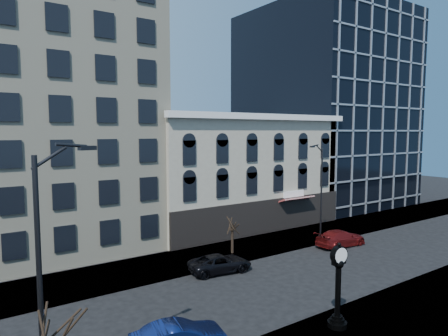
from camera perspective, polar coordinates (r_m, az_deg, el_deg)
ground at (r=27.26m, az=1.40°, el=-17.89°), size 160.00×160.00×0.00m
sidewalk_far at (r=33.61m, az=-6.89°, el=-13.26°), size 160.00×6.00×0.12m
cream_tower at (r=40.98m, az=-22.73°, el=16.98°), size 15.90×15.40×42.50m
victorian_row at (r=45.23m, az=1.84°, el=-0.73°), size 22.60×11.19×12.50m
glass_office at (r=62.39m, az=14.09°, el=8.13°), size 20.00×20.15×28.00m
street_clock at (r=23.30m, az=15.98°, el=-16.29°), size 1.06×1.06×4.68m
street_lamp_near at (r=14.99m, az=-22.51°, el=-5.72°), size 2.65×0.92×10.40m
street_lamp_far at (r=39.20m, az=13.32°, el=0.14°), size 2.44×0.80×9.53m
bare_tree_near at (r=14.88m, az=-22.81°, el=-20.59°), size 3.25×3.25×5.57m
bare_tree_far at (r=34.91m, az=1.20°, el=-7.54°), size 2.22×2.22×3.81m
car_far_a at (r=31.28m, az=-0.56°, el=-13.45°), size 5.18×3.00×1.36m
car_far_b at (r=39.41m, az=16.31°, el=-9.59°), size 5.34×2.43×1.52m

